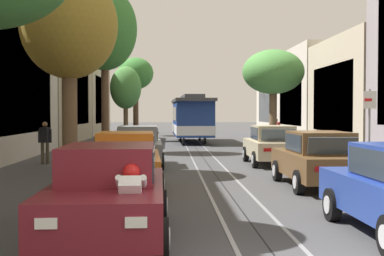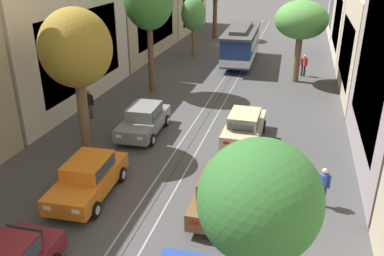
# 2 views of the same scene
# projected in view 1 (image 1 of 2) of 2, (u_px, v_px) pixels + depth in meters

# --- Properties ---
(ground_plane) EXTENTS (160.00, 160.00, 0.00)m
(ground_plane) POSITION_uv_depth(u_px,v_px,m) (199.00, 153.00, 27.71)
(ground_plane) COLOR #424244
(trolley_track_rails) EXTENTS (1.14, 62.03, 0.01)m
(trolley_track_rails) POSITION_uv_depth(u_px,v_px,m) (196.00, 148.00, 31.11)
(trolley_track_rails) COLOR gray
(trolley_track_rails) RESTS_ON ground
(building_facade_left) EXTENTS (5.44, 53.73, 10.47)m
(building_facade_left) POSITION_uv_depth(u_px,v_px,m) (11.00, 73.00, 29.30)
(building_facade_left) COLOR tan
(building_facade_left) RESTS_ON ground
(parked_car_maroon_near_left) EXTENTS (2.05, 4.38, 1.58)m
(parked_car_maroon_near_left) POSITION_uv_depth(u_px,v_px,m) (109.00, 192.00, 8.81)
(parked_car_maroon_near_left) COLOR maroon
(parked_car_maroon_near_left) RESTS_ON ground
(parked_car_orange_second_left) EXTENTS (2.13, 4.42, 1.58)m
(parked_car_orange_second_left) POSITION_uv_depth(u_px,v_px,m) (126.00, 161.00, 14.34)
(parked_car_orange_second_left) COLOR orange
(parked_car_orange_second_left) RESTS_ON ground
(parked_car_grey_mid_left) EXTENTS (2.10, 4.40, 1.58)m
(parked_car_grey_mid_left) POSITION_uv_depth(u_px,v_px,m) (138.00, 146.00, 20.61)
(parked_car_grey_mid_left) COLOR slate
(parked_car_grey_mid_left) RESTS_ON ground
(parked_car_brown_second_right) EXTENTS (2.02, 4.37, 1.58)m
(parked_car_brown_second_right) POSITION_uv_depth(u_px,v_px,m) (318.00, 159.00, 14.98)
(parked_car_brown_second_right) COLOR brown
(parked_car_brown_second_right) RESTS_ON ground
(parked_car_beige_mid_right) EXTENTS (2.03, 4.37, 1.58)m
(parked_car_beige_mid_right) POSITION_uv_depth(u_px,v_px,m) (272.00, 145.00, 21.40)
(parked_car_beige_mid_right) COLOR #C1B28E
(parked_car_beige_mid_right) RESTS_ON ground
(street_tree_kerb_left_second) EXTENTS (3.30, 3.53, 6.93)m
(street_tree_kerb_left_second) POSITION_uv_depth(u_px,v_px,m) (69.00, 27.00, 18.01)
(street_tree_kerb_left_second) COLOR brown
(street_tree_kerb_left_second) RESTS_ON ground
(street_tree_kerb_left_mid) EXTENTS (3.35, 3.30, 8.58)m
(street_tree_kerb_left_mid) POSITION_uv_depth(u_px,v_px,m) (105.00, 30.00, 27.35)
(street_tree_kerb_left_mid) COLOR brown
(street_tree_kerb_left_mid) RESTS_ON ground
(street_tree_kerb_left_fourth) EXTENTS (2.27, 1.96, 5.42)m
(street_tree_kerb_left_fourth) POSITION_uv_depth(u_px,v_px,m) (126.00, 88.00, 38.34)
(street_tree_kerb_left_fourth) COLOR brown
(street_tree_kerb_left_fourth) RESTS_ON ground
(street_tree_kerb_left_far) EXTENTS (3.15, 3.21, 6.96)m
(street_tree_kerb_left_far) POSITION_uv_depth(u_px,v_px,m) (136.00, 75.00, 47.08)
(street_tree_kerb_left_far) COLOR #4C3826
(street_tree_kerb_left_far) RESTS_ON ground
(street_tree_kerb_right_second) EXTENTS (3.82, 3.86, 5.99)m
(street_tree_kerb_right_second) POSITION_uv_depth(u_px,v_px,m) (273.00, 73.00, 32.80)
(street_tree_kerb_right_second) COLOR brown
(street_tree_kerb_right_second) RESTS_ON ground
(cable_car_trolley) EXTENTS (2.80, 9.17, 3.28)m
(cable_car_trolley) POSITION_uv_depth(u_px,v_px,m) (192.00, 119.00, 36.71)
(cable_car_trolley) COLOR navy
(cable_car_trolley) RESTS_ON ground
(motorcycle_with_rider) EXTENTS (0.56, 1.99, 1.37)m
(motorcycle_with_rider) POSITION_uv_depth(u_px,v_px,m) (131.00, 213.00, 7.77)
(motorcycle_with_rider) COLOR black
(motorcycle_with_rider) RESTS_ON ground
(pedestrian_on_right_pavement) EXTENTS (0.55, 0.41, 1.69)m
(pedestrian_on_right_pavement) POSITION_uv_depth(u_px,v_px,m) (276.00, 130.00, 34.59)
(pedestrian_on_right_pavement) COLOR black
(pedestrian_on_right_pavement) RESTS_ON ground
(pedestrian_crossing_far) EXTENTS (0.55, 0.35, 1.74)m
(pedestrian_crossing_far) POSITION_uv_depth(u_px,v_px,m) (45.00, 140.00, 21.63)
(pedestrian_crossing_far) COLOR #4C4233
(pedestrian_crossing_far) RESTS_ON ground
(street_sign_post) EXTENTS (0.36, 0.09, 2.77)m
(street_sign_post) POSITION_uv_depth(u_px,v_px,m) (369.00, 127.00, 14.66)
(street_sign_post) COLOR slate
(street_sign_post) RESTS_ON ground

